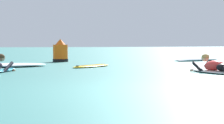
{
  "coord_description": "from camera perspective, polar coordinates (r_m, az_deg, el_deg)",
  "views": [
    {
      "loc": [
        -2.64,
        -6.61,
        0.8
      ],
      "look_at": [
        0.18,
        4.8,
        0.27
      ],
      "focal_mm": 69.05,
      "sensor_mm": 36.0,
      "label": 1
    }
  ],
  "objects": [
    {
      "name": "drifting_surfboard",
      "position": [
        14.07,
        -2.79,
        -0.53
      ],
      "size": [
        1.74,
        1.74,
        0.16
      ],
      "color": "yellow",
      "rests_on": "ground"
    },
    {
      "name": "ground_plane",
      "position": [
        16.83,
        -4.82,
        -0.14
      ],
      "size": [
        120.0,
        120.0,
        0.0
      ],
      "primitive_type": "plane",
      "color": "#387A75"
    },
    {
      "name": "surfer_near",
      "position": [
        11.48,
        13.77,
        -0.77
      ],
      "size": [
        0.76,
        2.65,
        0.53
      ],
      "color": "white",
      "rests_on": "ground"
    },
    {
      "name": "channel_marker_buoy",
      "position": [
        18.04,
        -6.85,
        1.22
      ],
      "size": [
        0.65,
        0.65,
        0.95
      ],
      "color": "#EA5B0F",
      "rests_on": "ground"
    },
    {
      "name": "whitewater_front",
      "position": [
        14.35,
        -14.38,
        -0.44
      ],
      "size": [
        3.11,
        1.63,
        0.13
      ],
      "color": "white",
      "rests_on": "ground"
    },
    {
      "name": "whitewater_mid_right",
      "position": [
        18.97,
        11.22,
        0.31
      ],
      "size": [
        2.59,
        1.35,
        0.13
      ],
      "color": "white",
      "rests_on": "ground"
    }
  ]
}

